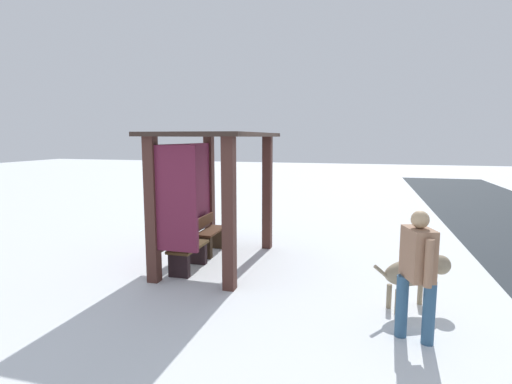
{
  "coord_description": "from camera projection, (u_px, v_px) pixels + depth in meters",
  "views": [
    {
      "loc": [
        -6.88,
        -2.62,
        2.35
      ],
      "look_at": [
        -0.03,
        -0.75,
        1.38
      ],
      "focal_mm": 28.08,
      "sensor_mm": 36.0,
      "label": 1
    }
  ],
  "objects": [
    {
      "name": "dog",
      "position": [
        415.0,
        273.0,
        5.47
      ],
      "size": [
        0.71,
        1.05,
        0.72
      ],
      "color": "gray",
      "rests_on": "ground"
    },
    {
      "name": "person_walking",
      "position": [
        417.0,
        266.0,
        4.56
      ],
      "size": [
        0.62,
        0.46,
        1.53
      ],
      "color": "#956D52",
      "rests_on": "ground"
    },
    {
      "name": "bench_center_inside",
      "position": [
        210.0,
        236.0,
        8.15
      ],
      "size": [
        0.95,
        0.34,
        0.76
      ],
      "color": "#492916",
      "rests_on": "ground"
    },
    {
      "name": "bus_shelter",
      "position": [
        204.0,
        176.0,
        7.3
      ],
      "size": [
        2.9,
        1.75,
        2.43
      ],
      "color": "#462721",
      "rests_on": "ground"
    },
    {
      "name": "bench_left_inside",
      "position": [
        187.0,
        252.0,
        7.1
      ],
      "size": [
        0.95,
        0.42,
        0.73
      ],
      "color": "#49351A",
      "rests_on": "ground"
    },
    {
      "name": "ground_plane",
      "position": [
        218.0,
        262.0,
        7.58
      ],
      "size": [
        60.0,
        60.0,
        0.0
      ],
      "primitive_type": "plane",
      "color": "white"
    }
  ]
}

